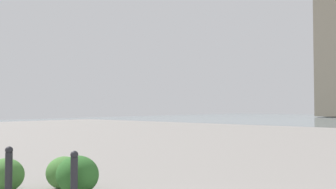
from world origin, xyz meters
name	(u,v)px	position (x,y,z in m)	size (l,w,h in m)	color
bollard_near	(74,175)	(3.53, -1.02, 0.44)	(0.13, 0.13, 0.85)	#232328
bollard_mid	(9,172)	(4.55, -0.42, 0.47)	(0.13, 0.13, 0.90)	#232328
shrub_low	(5,175)	(5.10, -0.62, 0.31)	(0.73, 0.66, 0.62)	#477F38
shrub_wide	(64,173)	(4.47, -1.46, 0.31)	(0.73, 0.66, 0.62)	#477F38
shrub_tall	(77,175)	(3.94, -1.38, 0.35)	(0.82, 0.73, 0.69)	#2D6628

